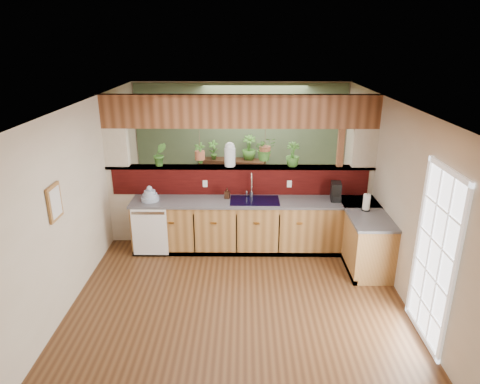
{
  "coord_description": "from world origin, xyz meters",
  "views": [
    {
      "loc": [
        0.07,
        -5.7,
        3.48
      ],
      "look_at": [
        0.01,
        0.7,
        1.15
      ],
      "focal_mm": 32.0,
      "sensor_mm": 36.0,
      "label": 1
    }
  ],
  "objects_px": {
    "coffee_maker": "(336,192)",
    "glass_jar": "(230,154)",
    "faucet": "(251,184)",
    "soap_dispenser": "(227,193)",
    "shelving_console": "(233,180)",
    "dish_stack": "(150,196)",
    "paper_towel": "(366,203)"
  },
  "relations": [
    {
      "from": "paper_towel",
      "to": "glass_jar",
      "type": "xyz_separation_m",
      "value": [
        -2.17,
        0.79,
        0.57
      ]
    },
    {
      "from": "paper_towel",
      "to": "glass_jar",
      "type": "relative_size",
      "value": 0.68
    },
    {
      "from": "coffee_maker",
      "to": "paper_towel",
      "type": "bearing_deg",
      "value": -41.5
    },
    {
      "from": "coffee_maker",
      "to": "glass_jar",
      "type": "bearing_deg",
      "value": 175.82
    },
    {
      "from": "faucet",
      "to": "dish_stack",
      "type": "distance_m",
      "value": 1.71
    },
    {
      "from": "soap_dispenser",
      "to": "glass_jar",
      "type": "bearing_deg",
      "value": 81.21
    },
    {
      "from": "paper_towel",
      "to": "shelving_console",
      "type": "height_order",
      "value": "paper_towel"
    },
    {
      "from": "dish_stack",
      "to": "coffee_maker",
      "type": "distance_m",
      "value": 3.1
    },
    {
      "from": "faucet",
      "to": "coffee_maker",
      "type": "bearing_deg",
      "value": -5.28
    },
    {
      "from": "shelving_console",
      "to": "faucet",
      "type": "bearing_deg",
      "value": -69.21
    },
    {
      "from": "soap_dispenser",
      "to": "coffee_maker",
      "type": "bearing_deg",
      "value": -2.26
    },
    {
      "from": "dish_stack",
      "to": "shelving_console",
      "type": "bearing_deg",
      "value": 60.15
    },
    {
      "from": "dish_stack",
      "to": "glass_jar",
      "type": "distance_m",
      "value": 1.52
    },
    {
      "from": "soap_dispenser",
      "to": "shelving_console",
      "type": "bearing_deg",
      "value": 89.15
    },
    {
      "from": "dish_stack",
      "to": "shelving_console",
      "type": "xyz_separation_m",
      "value": [
        1.32,
        2.29,
        -0.48
      ]
    },
    {
      "from": "soap_dispenser",
      "to": "shelving_console",
      "type": "distance_m",
      "value": 2.23
    },
    {
      "from": "paper_towel",
      "to": "glass_jar",
      "type": "distance_m",
      "value": 2.38
    },
    {
      "from": "faucet",
      "to": "dish_stack",
      "type": "height_order",
      "value": "faucet"
    },
    {
      "from": "soap_dispenser",
      "to": "paper_towel",
      "type": "relative_size",
      "value": 0.64
    },
    {
      "from": "coffee_maker",
      "to": "paper_towel",
      "type": "xyz_separation_m",
      "value": [
        0.39,
        -0.44,
        -0.01
      ]
    },
    {
      "from": "dish_stack",
      "to": "shelving_console",
      "type": "distance_m",
      "value": 2.69
    },
    {
      "from": "dish_stack",
      "to": "glass_jar",
      "type": "xyz_separation_m",
      "value": [
        1.33,
        0.39,
        0.62
      ]
    },
    {
      "from": "coffee_maker",
      "to": "shelving_console",
      "type": "height_order",
      "value": "coffee_maker"
    },
    {
      "from": "soap_dispenser",
      "to": "paper_towel",
      "type": "distance_m",
      "value": 2.27
    },
    {
      "from": "paper_towel",
      "to": "coffee_maker",
      "type": "bearing_deg",
      "value": 131.64
    },
    {
      "from": "soap_dispenser",
      "to": "shelving_console",
      "type": "relative_size",
      "value": 0.13
    },
    {
      "from": "paper_towel",
      "to": "faucet",
      "type": "bearing_deg",
      "value": 162.43
    },
    {
      "from": "faucet",
      "to": "soap_dispenser",
      "type": "xyz_separation_m",
      "value": [
        -0.41,
        -0.06,
        -0.14
      ]
    },
    {
      "from": "shelving_console",
      "to": "paper_towel",
      "type": "bearing_deg",
      "value": -40.27
    },
    {
      "from": "paper_towel",
      "to": "shelving_console",
      "type": "relative_size",
      "value": 0.2
    },
    {
      "from": "faucet",
      "to": "glass_jar",
      "type": "height_order",
      "value": "glass_jar"
    },
    {
      "from": "faucet",
      "to": "soap_dispenser",
      "type": "bearing_deg",
      "value": -171.83
    }
  ]
}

